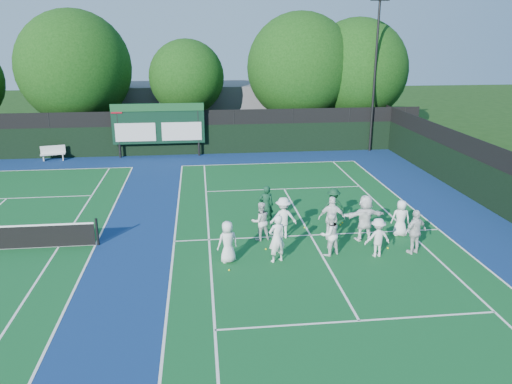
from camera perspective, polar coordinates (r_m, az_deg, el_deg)
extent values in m
plane|color=#14330E|center=(19.60, 6.87, -6.07)|extent=(120.00, 120.00, 0.00)
cube|color=navy|center=(20.09, -10.80, -5.64)|extent=(34.00, 32.00, 0.01)
cube|color=#104F22|center=(20.49, 6.23, -4.93)|extent=(10.97, 23.77, 0.00)
cube|color=silver|center=(31.61, 1.55, 3.29)|extent=(10.97, 0.08, 0.00)
cube|color=silver|center=(20.05, -9.32, -5.57)|extent=(0.08, 23.77, 0.00)
cube|color=silver|center=(22.31, 20.15, -4.03)|extent=(0.08, 23.77, 0.00)
cube|color=silver|center=(20.02, -5.39, -5.45)|extent=(0.08, 23.77, 0.00)
cube|color=silver|center=(21.74, 16.91, -4.26)|extent=(0.08, 23.77, 0.00)
cube|color=silver|center=(14.99, 11.71, -14.21)|extent=(8.23, 0.08, 0.00)
cube|color=silver|center=(26.39, 3.22, 0.36)|extent=(8.23, 0.08, 0.00)
cube|color=silver|center=(20.49, 6.23, -4.92)|extent=(0.08, 12.80, 0.00)
cube|color=silver|center=(32.76, -23.50, 2.32)|extent=(10.97, 0.08, 0.00)
cube|color=silver|center=(20.44, -17.87, -5.76)|extent=(0.08, 23.77, 0.00)
cube|color=silver|center=(20.77, -21.59, -5.80)|extent=(0.08, 23.77, 0.00)
cube|color=silver|center=(27.76, -26.59, -0.66)|extent=(8.23, 0.08, 0.00)
cube|color=black|center=(34.16, -9.25, 5.85)|extent=(34.00, 0.08, 2.00)
cube|color=black|center=(33.89, -9.38, 8.33)|extent=(34.00, 0.05, 1.00)
cylinder|color=black|center=(33.99, -15.45, 6.67)|extent=(0.16, 0.16, 3.50)
cylinder|color=black|center=(33.59, -6.60, 7.06)|extent=(0.16, 0.16, 3.50)
cube|color=black|center=(33.61, -11.10, 7.64)|extent=(6.00, 0.15, 2.60)
cube|color=#134521|center=(33.35, -11.22, 9.47)|extent=(6.00, 0.05, 0.50)
cube|color=silver|center=(33.75, -13.61, 6.65)|extent=(2.60, 0.04, 1.20)
cube|color=silver|center=(33.52, -8.48, 6.88)|extent=(2.60, 0.04, 1.20)
cube|color=maroon|center=(33.67, -15.68, 9.06)|extent=(0.70, 0.04, 0.50)
cube|color=slate|center=(41.91, -3.34, 9.58)|extent=(18.00, 6.00, 4.00)
cylinder|color=black|center=(35.30, 13.39, 12.55)|extent=(0.16, 0.16, 10.00)
cylinder|color=black|center=(20.22, -17.69, -4.36)|extent=(0.10, 0.10, 1.10)
cube|color=silver|center=(34.86, -22.21, 4.03)|extent=(1.57, 0.76, 0.06)
cube|color=silver|center=(34.95, -22.20, 4.54)|extent=(1.48, 0.43, 0.50)
cube|color=silver|center=(35.08, -23.12, 3.62)|extent=(0.15, 0.36, 0.40)
cube|color=silver|center=(34.75, -21.21, 3.73)|extent=(0.15, 0.36, 0.40)
cylinder|color=#321E0D|center=(38.45, -19.38, 6.88)|extent=(0.44, 0.44, 2.65)
sphere|color=#0F350C|center=(37.96, -20.05, 13.22)|extent=(7.88, 7.88, 7.88)
sphere|color=#0F350C|center=(38.18, -18.93, 12.16)|extent=(5.52, 5.52, 5.52)
cylinder|color=#321E0D|center=(37.49, -7.72, 7.62)|extent=(0.44, 0.44, 2.85)
sphere|color=#0F350C|center=(37.06, -7.94, 12.86)|extent=(5.37, 5.37, 5.37)
sphere|color=#0F350C|center=(37.40, -6.96, 12.11)|extent=(3.76, 3.76, 3.76)
cylinder|color=#321E0D|center=(38.25, 4.92, 7.70)|extent=(0.44, 0.44, 2.58)
sphere|color=#0F350C|center=(37.76, 5.09, 14.04)|extent=(7.85, 7.85, 7.85)
sphere|color=#0F350C|center=(38.23, 5.87, 12.88)|extent=(5.50, 5.50, 5.50)
cylinder|color=#321E0D|center=(39.33, 11.10, 7.63)|extent=(0.44, 0.44, 2.48)
sphere|color=#0F350C|center=(38.86, 11.46, 13.53)|extent=(7.51, 7.51, 7.51)
sphere|color=#0F350C|center=(39.38, 12.11, 12.44)|extent=(5.26, 5.26, 5.26)
sphere|color=yellow|center=(17.48, -3.09, -8.90)|extent=(0.07, 0.07, 0.07)
sphere|color=yellow|center=(21.69, 9.62, -3.71)|extent=(0.07, 0.07, 0.07)
sphere|color=yellow|center=(19.78, 14.83, -6.21)|extent=(0.07, 0.07, 0.07)
sphere|color=yellow|center=(19.05, 1.13, -6.55)|extent=(0.07, 0.07, 0.07)
sphere|color=yellow|center=(21.19, 5.59, -4.06)|extent=(0.07, 0.07, 0.07)
sphere|color=yellow|center=(21.93, 9.84, -3.48)|extent=(0.07, 0.07, 0.07)
imported|color=white|center=(17.83, -3.26, -5.71)|extent=(0.88, 0.72, 1.55)
imported|color=white|center=(17.80, 2.40, -5.34)|extent=(0.76, 0.64, 1.78)
imported|color=white|center=(18.55, 8.41, -4.80)|extent=(0.97, 0.88, 1.63)
imported|color=silver|center=(18.80, 13.73, -5.08)|extent=(0.99, 0.62, 1.48)
imported|color=silver|center=(19.38, 17.74, -4.36)|extent=(1.09, 0.74, 1.71)
imported|color=silver|center=(19.69, 0.53, -3.35)|extent=(0.87, 0.75, 1.57)
imported|color=white|center=(19.90, 3.13, -2.96)|extent=(1.10, 0.64, 1.69)
imported|color=white|center=(19.88, 8.67, -3.00)|extent=(1.12, 0.67, 1.80)
imported|color=white|center=(20.08, 12.33, -2.89)|extent=(1.77, 0.68, 1.87)
imported|color=white|center=(20.93, 16.21, -2.88)|extent=(0.80, 0.59, 1.51)
imported|color=#0F3922|center=(21.21, 1.16, -1.53)|extent=(0.64, 0.42, 1.75)
imported|color=#0F381F|center=(21.69, 8.81, -1.58)|extent=(1.04, 0.65, 1.55)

